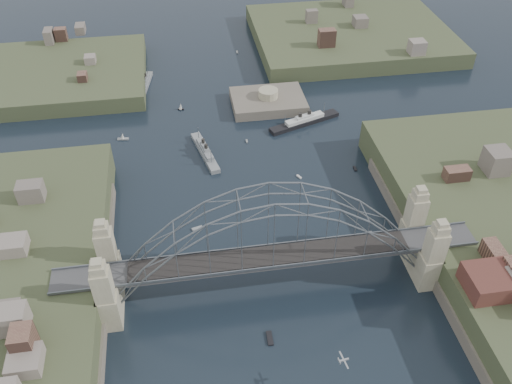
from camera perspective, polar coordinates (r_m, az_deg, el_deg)
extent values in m
plane|color=black|center=(113.46, 1.45, -9.68)|extent=(500.00, 500.00, 0.00)
cube|color=#434345|center=(107.49, 1.52, -6.92)|extent=(84.00, 6.00, 0.70)
cube|color=slate|center=(105.09, 1.81, -7.90)|extent=(84.00, 0.25, 0.50)
cube|color=slate|center=(109.13, 1.24, -5.59)|extent=(84.00, 0.25, 0.50)
cube|color=black|center=(107.09, 1.52, -6.72)|extent=(55.20, 5.20, 0.35)
cube|color=tan|center=(104.00, -15.59, -10.34)|extent=(3.40, 3.40, 17.70)
cube|color=tan|center=(110.71, -15.32, -6.39)|extent=(3.40, 3.40, 17.70)
cube|color=tan|center=(112.33, 18.12, -6.29)|extent=(3.40, 3.40, 17.70)
cube|color=tan|center=(118.57, 16.26, -2.88)|extent=(3.40, 3.40, 17.70)
cube|color=tan|center=(110.85, -15.01, -9.98)|extent=(4.08, 13.80, 8.00)
cube|color=tan|center=(118.71, 16.71, -6.21)|extent=(4.08, 13.80, 8.00)
cube|color=#5F574A|center=(113.78, -16.78, -11.10)|extent=(6.00, 70.00, 4.00)
cube|color=#5F574A|center=(122.38, 18.17, -6.92)|extent=(6.00, 70.00, 4.00)
cube|color=#3C4528|center=(192.22, -20.59, 10.81)|extent=(60.00, 45.00, 9.00)
cube|color=#3C4528|center=(211.23, 9.88, 15.48)|extent=(70.00, 55.00, 9.50)
cube|color=#5F574A|center=(168.61, 1.27, 8.93)|extent=(22.00, 16.00, 7.00)
cylinder|color=tan|center=(166.24, 1.29, 10.32)|extent=(6.00, 6.00, 2.40)
cube|color=gray|center=(147.45, -5.36, 4.09)|extent=(6.50, 18.71, 1.66)
cube|color=gray|center=(146.72, -5.39, 4.48)|extent=(4.06, 10.40, 1.24)
cube|color=gray|center=(146.19, -5.41, 4.77)|extent=(2.35, 4.84, 0.83)
cylinder|color=black|center=(144.74, -5.27, 4.73)|extent=(0.89, 0.89, 1.66)
cylinder|color=black|center=(146.81, -5.58, 5.28)|extent=(0.89, 0.89, 1.66)
cylinder|color=slate|center=(141.51, -4.74, 3.74)|extent=(0.17, 0.17, 4.14)
cylinder|color=slate|center=(150.36, -6.07, 6.07)|extent=(0.17, 0.17, 4.14)
cube|color=gray|center=(182.62, -11.50, 11.04)|extent=(4.67, 14.98, 1.49)
cube|color=gray|center=(182.09, -11.54, 11.34)|extent=(2.97, 8.31, 1.11)
cube|color=gray|center=(181.70, -11.58, 11.57)|extent=(1.77, 3.85, 0.74)
cylinder|color=black|center=(180.51, -11.66, 11.60)|extent=(0.74, 0.74, 1.49)
cylinder|color=black|center=(182.30, -11.55, 11.91)|extent=(0.74, 0.74, 1.49)
cylinder|color=slate|center=(177.67, -11.85, 11.02)|extent=(0.15, 0.15, 3.71)
cylinder|color=slate|center=(185.34, -11.35, 12.36)|extent=(0.15, 0.15, 3.71)
cube|color=black|center=(160.00, 5.10, 7.28)|extent=(21.99, 10.35, 1.62)
cube|color=silver|center=(159.35, 5.12, 7.65)|extent=(12.30, 6.26, 1.21)
cube|color=silver|center=(158.86, 5.14, 7.92)|extent=(5.80, 3.44, 0.81)
cylinder|color=black|center=(157.74, 4.68, 8.00)|extent=(1.09, 1.09, 1.62)
cylinder|color=black|center=(159.25, 5.63, 8.28)|extent=(1.09, 1.09, 1.62)
cylinder|color=slate|center=(155.47, 3.06, 7.48)|extent=(0.16, 0.16, 4.05)
cylinder|color=slate|center=(161.94, 7.16, 8.65)|extent=(0.16, 0.16, 4.05)
cube|color=#A3A7AA|center=(93.87, 9.22, -17.04)|extent=(1.73, 0.55, 0.30)
cube|color=#A3A7AA|center=(93.83, 9.22, -17.03)|extent=(0.78, 3.41, 0.06)
cube|color=#A3A7AA|center=(93.48, 8.73, -17.15)|extent=(0.32, 1.08, 0.37)
cube|color=silver|center=(125.35, -6.20, -3.83)|extent=(2.60, 1.42, 0.45)
cube|color=silver|center=(139.45, 4.54, 1.60)|extent=(1.21, 1.63, 0.45)
cube|color=silver|center=(105.28, 1.46, -15.12)|extent=(1.14, 3.18, 0.45)
cube|color=silver|center=(144.05, 10.35, 2.42)|extent=(0.74, 1.97, 0.45)
cube|color=silver|center=(157.25, -13.80, 5.42)|extent=(3.16, 1.38, 0.45)
cylinder|color=slate|center=(156.67, -13.86, 5.74)|extent=(0.08, 0.08, 2.20)
cone|color=silver|center=(156.67, -13.86, 5.74)|extent=(1.36, 1.15, 1.92)
cube|color=silver|center=(151.85, -0.97, 5.34)|extent=(0.50, 1.46, 0.45)
cube|color=silver|center=(167.69, -7.90, 8.61)|extent=(1.89, 0.96, 0.45)
cylinder|color=slate|center=(167.15, -7.93, 8.92)|extent=(0.08, 0.08, 2.20)
cone|color=silver|center=(167.15, -7.93, 8.92)|extent=(1.42, 1.24, 1.92)
cube|color=silver|center=(125.58, 11.94, -4.54)|extent=(1.38, 2.85, 0.45)
cube|color=silver|center=(200.46, -2.00, 14.46)|extent=(0.74, 1.93, 0.45)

